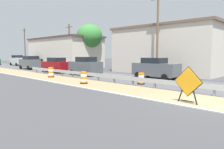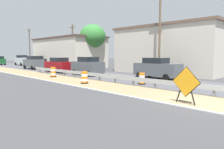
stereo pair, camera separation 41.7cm
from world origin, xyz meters
name	(u,v)px [view 2 (the right image)]	position (x,y,z in m)	size (l,w,h in m)	color
ground_plane	(195,103)	(0.00, 0.00, 0.00)	(160.00, 160.00, 0.00)	#3D3D3F
median_dirt_strip	(201,101)	(0.64, 0.00, 0.00)	(3.68, 120.00, 0.01)	#8E7A56
curb_near_edge	(183,107)	(-1.30, 0.00, 0.00)	(0.20, 120.00, 0.11)	#ADADA8
guardrail_median	(196,86)	(2.25, 0.96, 0.52)	(0.18, 45.53, 0.71)	#999EA3
warning_sign_diamond	(186,83)	(-0.55, 0.28, 1.04)	(0.15, 1.56, 1.91)	black
traffic_barrel_nearest	(142,79)	(3.34, 6.06, 0.43)	(0.63, 0.63, 0.96)	orange
traffic_barrel_close	(84,78)	(0.20, 9.78, 0.46)	(0.67, 0.67, 1.03)	orange
traffic_barrel_mid	(53,73)	(0.80, 16.25, 0.49)	(0.68, 0.68, 1.09)	orange
car_lead_near_lane	(59,65)	(4.28, 21.06, 1.02)	(2.15, 4.68, 2.03)	maroon
car_trailing_near_lane	(157,68)	(7.67, 7.47, 1.07)	(2.14, 4.79, 2.13)	#4C5156
car_mid_far_lane	(22,60)	(7.67, 42.50, 1.12)	(2.11, 4.36, 2.25)	silver
car_trailing_far_lane	(87,66)	(4.77, 15.27, 1.09)	(2.20, 4.31, 2.18)	#4C5156
car_distant_a	(37,61)	(7.88, 35.56, 1.06)	(2.16, 4.45, 2.12)	black
car_distant_b	(33,62)	(4.54, 29.67, 1.09)	(2.03, 4.38, 2.18)	#4C5156
roadside_shop_near	(170,50)	(14.17, 9.92, 3.08)	(7.11, 14.19, 6.13)	beige
roadside_shop_far	(68,52)	(12.38, 31.45, 2.84)	(7.47, 16.31, 5.65)	beige
utility_pole_near	(160,34)	(9.82, 8.65, 4.71)	(0.24, 1.80, 9.10)	brown
utility_pole_mid	(73,46)	(10.08, 26.26, 3.93)	(0.24, 1.80, 7.55)	brown
utility_pole_far	(30,46)	(10.59, 45.23, 4.40)	(0.24, 1.80, 8.49)	brown
tree_roadside	(93,36)	(12.90, 24.26, 5.58)	(4.52, 4.52, 7.63)	brown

